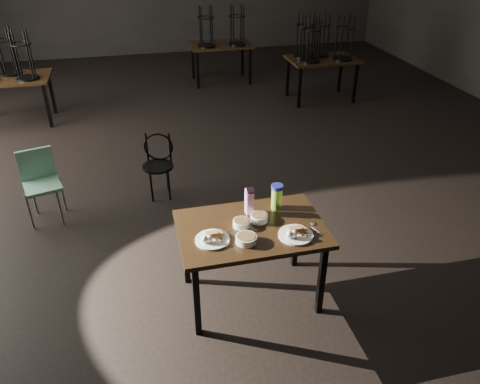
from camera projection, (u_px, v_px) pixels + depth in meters
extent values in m
plane|color=black|center=(231.00, 158.00, 6.54)|extent=(12.00, 12.00, 0.00)
cube|color=black|center=(251.00, 229.00, 3.82)|extent=(1.20, 0.80, 0.04)
cube|color=black|center=(197.00, 300.00, 3.64)|extent=(0.05, 0.05, 0.71)
cube|color=black|center=(322.00, 280.00, 3.85)|extent=(0.05, 0.05, 0.71)
cube|color=black|center=(186.00, 251.00, 4.18)|extent=(0.05, 0.05, 0.71)
cube|color=black|center=(296.00, 235.00, 4.39)|extent=(0.05, 0.05, 0.71)
cylinder|color=white|center=(212.00, 240.00, 3.65)|extent=(0.27, 0.27, 0.02)
cube|color=#AD723D|center=(212.00, 230.00, 3.66)|extent=(0.10, 0.10, 0.05)
cube|color=#AD723D|center=(216.00, 230.00, 3.67)|extent=(0.11, 0.11, 0.03)
ellipsoid|color=white|center=(205.00, 239.00, 3.59)|extent=(0.05, 0.05, 0.07)
ellipsoid|color=white|center=(210.00, 239.00, 3.59)|extent=(0.05, 0.05, 0.07)
cylinder|color=white|center=(296.00, 235.00, 3.70)|extent=(0.28, 0.28, 0.02)
cube|color=#AD723D|center=(295.00, 226.00, 3.71)|extent=(0.10, 0.10, 0.05)
cube|color=#AD723D|center=(299.00, 225.00, 3.72)|extent=(0.12, 0.12, 0.03)
ellipsoid|color=white|center=(290.00, 235.00, 3.64)|extent=(0.05, 0.05, 0.07)
ellipsoid|color=white|center=(294.00, 234.00, 3.64)|extent=(0.05, 0.05, 0.07)
cylinder|color=white|center=(241.00, 223.00, 3.81)|extent=(0.14, 0.14, 0.06)
cylinder|color=brown|center=(241.00, 221.00, 3.80)|extent=(0.12, 0.12, 0.01)
cylinder|color=white|center=(259.00, 218.00, 3.88)|extent=(0.15, 0.15, 0.06)
cylinder|color=brown|center=(259.00, 216.00, 3.86)|extent=(0.12, 0.12, 0.01)
cylinder|color=white|center=(246.00, 239.00, 3.62)|extent=(0.17, 0.17, 0.06)
cylinder|color=brown|center=(246.00, 237.00, 3.61)|extent=(0.14, 0.14, 0.01)
cube|color=#8A196E|center=(249.00, 203.00, 3.94)|extent=(0.07, 0.07, 0.21)
cube|color=#8A196E|center=(249.00, 191.00, 3.87)|extent=(0.07, 0.07, 0.06)
cylinder|color=#8BBF38|center=(277.00, 198.00, 4.01)|extent=(0.12, 0.12, 0.20)
cylinder|color=navy|center=(277.00, 187.00, 3.95)|extent=(0.13, 0.13, 0.03)
ellipsoid|color=silver|center=(313.00, 223.00, 3.85)|extent=(0.06, 0.07, 0.01)
cube|color=silver|center=(317.00, 230.00, 3.77)|extent=(0.06, 0.12, 0.00)
cylinder|color=black|center=(158.00, 166.00, 5.46)|extent=(0.36, 0.36, 0.03)
torus|color=black|center=(158.00, 147.00, 5.50)|extent=(0.34, 0.10, 0.35)
cylinder|color=black|center=(167.00, 176.00, 5.67)|extent=(0.02, 0.02, 0.41)
cylinder|color=black|center=(150.00, 178.00, 5.63)|extent=(0.02, 0.02, 0.41)
cylinder|color=black|center=(152.00, 187.00, 5.46)|extent=(0.02, 0.02, 0.41)
cylinder|color=black|center=(169.00, 185.00, 5.50)|extent=(0.02, 0.02, 0.41)
cube|color=#6FAC8D|center=(42.00, 186.00, 5.03)|extent=(0.45, 0.45, 0.04)
cube|color=#6FAC8D|center=(36.00, 164.00, 5.05)|extent=(0.36, 0.13, 0.35)
cylinder|color=slate|center=(30.00, 212.00, 4.98)|extent=(0.02, 0.02, 0.43)
cylinder|color=slate|center=(60.00, 208.00, 5.04)|extent=(0.02, 0.02, 0.43)
cylinder|color=slate|center=(34.00, 197.00, 5.24)|extent=(0.02, 0.02, 0.43)
cylinder|color=slate|center=(63.00, 194.00, 5.30)|extent=(0.02, 0.02, 0.43)
cube|color=black|center=(10.00, 79.00, 7.29)|extent=(1.20, 0.80, 0.04)
cube|color=black|center=(47.00, 106.00, 7.31)|extent=(0.05, 0.05, 0.71)
cube|color=black|center=(52.00, 93.00, 7.85)|extent=(0.05, 0.05, 0.71)
cylinder|color=black|center=(28.00, 78.00, 7.20)|extent=(0.34, 0.34, 0.03)
torus|color=black|center=(20.00, 45.00, 6.95)|extent=(0.32, 0.32, 0.02)
cylinder|color=black|center=(30.00, 52.00, 7.12)|extent=(0.03, 0.03, 0.70)
cylinder|color=black|center=(16.00, 53.00, 7.08)|extent=(0.03, 0.03, 0.70)
cylinder|color=black|center=(14.00, 56.00, 6.91)|extent=(0.03, 0.03, 0.70)
cylinder|color=black|center=(28.00, 55.00, 6.95)|extent=(0.03, 0.03, 0.70)
cylinder|color=black|center=(11.00, 73.00, 7.42)|extent=(0.34, 0.34, 0.03)
torus|color=black|center=(3.00, 41.00, 7.16)|extent=(0.32, 0.32, 0.02)
cylinder|color=black|center=(13.00, 48.00, 7.33)|extent=(0.03, 0.03, 0.70)
cylinder|color=black|center=(11.00, 51.00, 7.17)|extent=(0.03, 0.03, 0.70)
cube|color=black|center=(323.00, 59.00, 8.24)|extent=(1.20, 0.80, 0.04)
cube|color=black|center=(300.00, 88.00, 8.06)|extent=(0.05, 0.05, 0.71)
cube|color=black|center=(355.00, 84.00, 8.27)|extent=(0.05, 0.05, 0.71)
cube|color=black|center=(288.00, 77.00, 8.60)|extent=(0.05, 0.05, 0.71)
cube|color=black|center=(340.00, 73.00, 8.81)|extent=(0.05, 0.05, 0.71)
cylinder|color=black|center=(310.00, 61.00, 8.04)|extent=(0.34, 0.34, 0.03)
torus|color=black|center=(312.00, 31.00, 7.78)|extent=(0.32, 0.32, 0.02)
cylinder|color=black|center=(315.00, 37.00, 7.95)|extent=(0.03, 0.03, 0.70)
cylinder|color=black|center=(304.00, 38.00, 7.91)|extent=(0.03, 0.03, 0.70)
cylinder|color=black|center=(308.00, 41.00, 7.75)|extent=(0.03, 0.03, 0.70)
cylinder|color=black|center=(319.00, 40.00, 7.79)|extent=(0.03, 0.03, 0.70)
cylinder|color=black|center=(342.00, 59.00, 8.16)|extent=(0.34, 0.34, 0.03)
torus|color=black|center=(346.00, 29.00, 7.90)|extent=(0.32, 0.32, 0.02)
cylinder|color=black|center=(348.00, 36.00, 8.07)|extent=(0.03, 0.03, 0.70)
cylinder|color=black|center=(337.00, 36.00, 8.03)|extent=(0.03, 0.03, 0.70)
cylinder|color=black|center=(342.00, 39.00, 7.87)|extent=(0.03, 0.03, 0.70)
cylinder|color=black|center=(352.00, 38.00, 7.91)|extent=(0.03, 0.03, 0.70)
cylinder|color=black|center=(319.00, 55.00, 8.37)|extent=(0.34, 0.34, 0.03)
torus|color=black|center=(322.00, 26.00, 8.12)|extent=(0.32, 0.32, 0.02)
cylinder|color=black|center=(324.00, 32.00, 8.29)|extent=(0.03, 0.03, 0.70)
cylinder|color=black|center=(313.00, 33.00, 8.25)|extent=(0.03, 0.03, 0.70)
cylinder|color=black|center=(318.00, 35.00, 8.08)|extent=(0.03, 0.03, 0.70)
cylinder|color=black|center=(328.00, 35.00, 8.12)|extent=(0.03, 0.03, 0.70)
cylinder|color=black|center=(303.00, 56.00, 8.31)|extent=(0.34, 0.34, 0.03)
torus|color=black|center=(305.00, 27.00, 8.06)|extent=(0.32, 0.32, 0.02)
cylinder|color=black|center=(308.00, 33.00, 8.23)|extent=(0.03, 0.03, 0.70)
cylinder|color=black|center=(297.00, 34.00, 8.19)|extent=(0.03, 0.03, 0.70)
cylinder|color=black|center=(301.00, 36.00, 8.02)|extent=(0.03, 0.03, 0.70)
cylinder|color=black|center=(312.00, 36.00, 8.06)|extent=(0.03, 0.03, 0.70)
cube|color=black|center=(221.00, 45.00, 9.15)|extent=(1.20, 0.80, 0.04)
cube|color=black|center=(198.00, 70.00, 8.98)|extent=(0.05, 0.05, 0.71)
cube|color=black|center=(250.00, 67.00, 9.18)|extent=(0.05, 0.05, 0.71)
cube|color=black|center=(193.00, 61.00, 9.51)|extent=(0.05, 0.05, 0.71)
cube|color=black|center=(242.00, 58.00, 9.72)|extent=(0.05, 0.05, 0.71)
cylinder|color=black|center=(207.00, 46.00, 8.95)|extent=(0.34, 0.34, 0.03)
torus|color=black|center=(206.00, 18.00, 8.69)|extent=(0.32, 0.32, 0.02)
cylinder|color=black|center=(210.00, 25.00, 8.87)|extent=(0.03, 0.03, 0.70)
cylinder|color=black|center=(200.00, 25.00, 8.83)|extent=(0.03, 0.03, 0.70)
cylinder|color=black|center=(202.00, 27.00, 8.66)|extent=(0.03, 0.03, 0.70)
cylinder|color=black|center=(212.00, 27.00, 8.70)|extent=(0.03, 0.03, 0.70)
cylinder|color=black|center=(237.00, 44.00, 9.07)|extent=(0.34, 0.34, 0.03)
torus|color=black|center=(237.00, 17.00, 8.81)|extent=(0.32, 0.32, 0.02)
cylinder|color=black|center=(241.00, 23.00, 8.99)|extent=(0.03, 0.03, 0.70)
cylinder|color=black|center=(231.00, 24.00, 8.95)|extent=(0.03, 0.03, 0.70)
cylinder|color=black|center=(233.00, 26.00, 8.78)|extent=(0.03, 0.03, 0.70)
cylinder|color=black|center=(243.00, 25.00, 8.82)|extent=(0.03, 0.03, 0.70)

